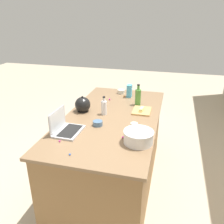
{
  "coord_description": "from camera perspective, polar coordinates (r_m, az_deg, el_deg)",
  "views": [
    {
      "loc": [
        2.34,
        0.61,
        1.99
      ],
      "look_at": [
        0.0,
        0.0,
        0.95
      ],
      "focal_mm": 38.3,
      "sensor_mm": 36.0,
      "label": 1
    }
  ],
  "objects": [
    {
      "name": "kettle",
      "position": [
        2.77,
        -7.01,
        1.71
      ],
      "size": [
        0.21,
        0.18,
        0.2
      ],
      "color": "black",
      "rests_on": "island_counter"
    },
    {
      "name": "candy_5",
      "position": [
        3.12,
        -0.57,
        3.03
      ],
      "size": [
        0.02,
        0.02,
        0.02
      ],
      "primitive_type": "sphere",
      "color": "#CC3399",
      "rests_on": "island_counter"
    },
    {
      "name": "butter_stick_left",
      "position": [
        2.76,
        7.11,
        0.69
      ],
      "size": [
        0.11,
        0.05,
        0.04
      ],
      "primitive_type": "cube",
      "rotation": [
        0.0,
        0.0,
        -0.1
      ],
      "color": "#F4E58C",
      "rests_on": "cutting_board"
    },
    {
      "name": "laptop",
      "position": [
        2.34,
        -11.12,
        -3.65
      ],
      "size": [
        0.32,
        0.24,
        0.22
      ],
      "color": "#B7B7BC",
      "rests_on": "island_counter"
    },
    {
      "name": "ramekin_wide",
      "position": [
        2.42,
        5.3,
        -3.04
      ],
      "size": [
        0.08,
        0.08,
        0.04
      ],
      "primitive_type": "cylinder",
      "color": "beige",
      "rests_on": "island_counter"
    },
    {
      "name": "bottle_olive",
      "position": [
        2.94,
        6.21,
        3.62
      ],
      "size": [
        0.07,
        0.07,
        0.26
      ],
      "color": "#4C8C38",
      "rests_on": "island_counter"
    },
    {
      "name": "candy_3",
      "position": [
        1.99,
        -10.04,
        -9.94
      ],
      "size": [
        0.02,
        0.02,
        0.02
      ],
      "primitive_type": "sphere",
      "color": "blue",
      "rests_on": "island_counter"
    },
    {
      "name": "candy_0",
      "position": [
        2.19,
        -12.41,
        -6.79
      ],
      "size": [
        0.02,
        0.02,
        0.02
      ],
      "primitive_type": "sphere",
      "color": "#CC3399",
      "rests_on": "island_counter"
    },
    {
      "name": "mixing_bowl_large",
      "position": [
        2.12,
        6.33,
        -5.85
      ],
      "size": [
        0.27,
        0.27,
        0.12
      ],
      "color": "white",
      "rests_on": "island_counter"
    },
    {
      "name": "candy_bag",
      "position": [
        3.22,
        4.16,
        5.05
      ],
      "size": [
        0.09,
        0.06,
        0.17
      ],
      "primitive_type": "cube",
      "color": "#4CA5CC",
      "rests_on": "island_counter"
    },
    {
      "name": "candy_6",
      "position": [
        3.24,
        2.87,
        3.76
      ],
      "size": [
        0.02,
        0.02,
        0.02
      ],
      "primitive_type": "sphere",
      "color": "orange",
      "rests_on": "island_counter"
    },
    {
      "name": "candy_2",
      "position": [
        2.21,
        2.6,
        -6.01
      ],
      "size": [
        0.02,
        0.02,
        0.02
      ],
      "primitive_type": "sphere",
      "color": "#CC3399",
      "rests_on": "island_counter"
    },
    {
      "name": "cutting_board",
      "position": [
        2.78,
        7.12,
        0.28
      ],
      "size": [
        0.26,
        0.2,
        0.02
      ],
      "primitive_type": "cube",
      "color": "tan",
      "rests_on": "island_counter"
    },
    {
      "name": "ramekin_small",
      "position": [
        2.43,
        -3.43,
        -2.7
      ],
      "size": [
        0.1,
        0.1,
        0.05
      ],
      "primitive_type": "cylinder",
      "color": "slate",
      "rests_on": "island_counter"
    },
    {
      "name": "bottle_vinegar",
      "position": [
        2.66,
        -1.91,
        1.13
      ],
      "size": [
        0.06,
        0.06,
        0.21
      ],
      "color": "white",
      "rests_on": "island_counter"
    },
    {
      "name": "ground_plane",
      "position": [
        3.13,
        0.0,
        -16.22
      ],
      "size": [
        12.0,
        12.0,
        0.0
      ],
      "primitive_type": "plane",
      "color": "#B7A88E"
    },
    {
      "name": "candy_1",
      "position": [
        3.06,
        6.28,
        2.44
      ],
      "size": [
        0.02,
        0.02,
        0.02
      ],
      "primitive_type": "sphere",
      "color": "green",
      "rests_on": "island_counter"
    },
    {
      "name": "island_counter",
      "position": [
        2.86,
        0.0,
        -9.22
      ],
      "size": [
        1.95,
        1.01,
        0.9
      ],
      "color": "olive",
      "rests_on": "ground"
    },
    {
      "name": "ramekin_medium",
      "position": [
        3.38,
        2.2,
        4.92
      ],
      "size": [
        0.11,
        0.11,
        0.05
      ],
      "primitive_type": "cylinder",
      "color": "beige",
      "rests_on": "island_counter"
    }
  ]
}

